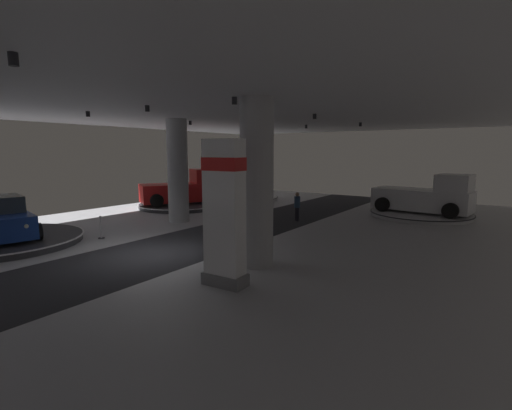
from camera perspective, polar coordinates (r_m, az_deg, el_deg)
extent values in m
cube|color=#B2B2B7|center=(14.46, -15.71, -7.36)|extent=(24.00, 44.00, 0.05)
cube|color=#2D2D33|center=(14.45, -15.72, -7.25)|extent=(4.40, 44.00, 0.01)
cube|color=silver|center=(14.06, -16.63, 15.11)|extent=(24.00, 44.00, 0.10)
cylinder|color=black|center=(17.03, -24.56, 12.68)|extent=(0.16, 0.16, 0.22)
cylinder|color=black|center=(20.58, -10.13, 12.40)|extent=(0.16, 0.16, 0.22)
cylinder|color=black|center=(25.68, -0.17, 11.68)|extent=(0.16, 0.16, 0.22)
cylinder|color=black|center=(14.18, -16.46, 14.12)|extent=(0.16, 0.16, 0.22)
cylinder|color=black|center=(18.30, -0.89, 13.06)|extent=(0.16, 0.16, 0.22)
cylinder|color=black|center=(23.48, 7.75, 11.93)|extent=(0.16, 0.16, 0.22)
cylinder|color=black|center=(7.74, -33.41, 18.31)|extent=(0.16, 0.16, 0.22)
cylinder|color=black|center=(11.61, -3.36, 15.81)|extent=(0.16, 0.16, 0.22)
cylinder|color=black|center=(16.85, 9.05, 13.37)|extent=(0.16, 0.16, 0.22)
cylinder|color=black|center=(22.27, 15.84, 11.90)|extent=(0.16, 0.16, 0.22)
cylinder|color=#ADADB2|center=(20.34, -12.01, 5.15)|extent=(1.10, 1.10, 5.50)
cylinder|color=#ADADB2|center=(12.06, 0.11, 3.31)|extent=(1.10, 1.10, 5.50)
cube|color=slate|center=(10.80, -4.79, -11.34)|extent=(1.30, 0.73, 0.35)
cube|color=white|center=(10.29, -4.93, -0.42)|extent=(1.13, 0.63, 3.79)
cube|color=red|center=(10.18, -5.02, 6.34)|extent=(1.16, 0.66, 0.36)
cylinder|color=#333338|center=(18.43, -34.51, -4.62)|extent=(5.96, 5.96, 0.29)
cylinder|color=white|center=(18.41, -34.53, -4.27)|extent=(6.08, 6.08, 0.05)
cube|color=navy|center=(18.30, -34.70, -2.31)|extent=(4.49, 2.67, 0.90)
cylinder|color=black|center=(17.11, -30.64, -3.54)|extent=(0.71, 0.36, 0.68)
cylinder|color=black|center=(19.88, -32.37, -2.18)|extent=(0.71, 0.36, 0.68)
sphere|color=white|center=(16.34, -31.99, -2.79)|extent=(0.18, 0.18, 0.18)
cylinder|color=#B7B7BC|center=(23.87, 24.08, -1.30)|extent=(5.57, 5.56, 0.24)
cylinder|color=black|center=(23.86, 24.09, -1.09)|extent=(5.68, 5.68, 0.05)
cube|color=silver|center=(23.76, 24.20, 0.76)|extent=(5.50, 2.66, 1.20)
cube|color=silver|center=(23.22, 28.36, 2.95)|extent=(1.90, 2.07, 1.00)
cube|color=#28333D|center=(23.34, 27.14, 3.05)|extent=(0.27, 1.75, 0.75)
cylinder|color=black|center=(24.48, 29.11, -0.13)|extent=(0.87, 0.37, 0.84)
cylinder|color=black|center=(22.20, 27.83, -0.81)|extent=(0.87, 0.37, 0.84)
cylinder|color=black|center=(25.48, 20.95, 0.66)|extent=(0.87, 0.37, 0.84)
cylinder|color=black|center=(23.30, 18.94, 0.09)|extent=(0.87, 0.37, 0.84)
cylinder|color=silver|center=(29.33, -2.04, 1.08)|extent=(5.46, 5.46, 0.25)
cylinder|color=black|center=(29.32, -2.05, 1.26)|extent=(5.57, 5.57, 0.05)
cube|color=silver|center=(29.25, -2.05, 2.51)|extent=(4.03, 4.40, 0.90)
cube|color=#2D3842|center=(29.14, -2.35, 3.96)|extent=(2.41, 2.46, 0.70)
cylinder|color=black|center=(30.61, 0.08, 2.26)|extent=(0.60, 0.67, 0.68)
cylinder|color=black|center=(28.71, 1.21, 1.86)|extent=(0.60, 0.67, 0.68)
cylinder|color=black|center=(29.93, -5.18, 2.09)|extent=(0.60, 0.67, 0.68)
cylinder|color=black|center=(27.99, -4.38, 1.67)|extent=(0.60, 0.67, 0.68)
sphere|color=white|center=(30.28, 1.49, 2.92)|extent=(0.18, 0.18, 0.18)
sphere|color=white|center=(29.34, 2.09, 2.75)|extent=(0.18, 0.18, 0.18)
cylinder|color=#333338|center=(25.82, -11.46, -0.03)|extent=(5.65, 5.65, 0.28)
cylinder|color=white|center=(25.80, -11.46, 0.21)|extent=(5.77, 5.77, 0.05)
cube|color=red|center=(25.71, -11.51, 1.93)|extent=(4.46, 5.64, 1.20)
cube|color=red|center=(26.07, -7.94, 4.42)|extent=(2.49, 2.42, 1.00)
cube|color=#28333D|center=(25.92, -9.02, 4.38)|extent=(1.56, 0.94, 0.75)
cylinder|color=black|center=(27.36, -8.31, 1.69)|extent=(0.66, 0.87, 0.84)
cylinder|color=black|center=(25.13, -6.74, 1.14)|extent=(0.66, 0.87, 0.84)
cylinder|color=black|center=(26.52, -15.99, 1.25)|extent=(0.66, 0.87, 0.84)
cylinder|color=black|center=(24.22, -15.09, 0.64)|extent=(0.66, 0.87, 0.84)
cylinder|color=black|center=(20.42, 6.24, -1.34)|extent=(0.14, 0.14, 0.80)
cylinder|color=black|center=(20.26, 6.48, -1.42)|extent=(0.14, 0.14, 0.80)
cylinder|color=#233851|center=(20.24, 6.39, 0.46)|extent=(0.32, 0.32, 0.62)
sphere|color=#99755B|center=(20.19, 6.41, 1.64)|extent=(0.22, 0.22, 0.22)
cylinder|color=black|center=(19.86, -0.87, -1.56)|extent=(0.14, 0.14, 0.80)
cylinder|color=black|center=(19.78, -0.42, -1.60)|extent=(0.14, 0.14, 0.80)
cylinder|color=black|center=(19.72, -0.64, 0.31)|extent=(0.32, 0.32, 0.62)
sphere|color=tan|center=(19.67, -0.65, 1.52)|extent=(0.22, 0.22, 0.22)
cylinder|color=#333338|center=(17.65, -22.79, -4.73)|extent=(0.28, 0.28, 0.04)
cylinder|color=#B2B2B7|center=(17.56, -22.88, -3.26)|extent=(0.07, 0.07, 0.96)
sphere|color=#B2B2B7|center=(17.47, -22.97, -1.72)|extent=(0.10, 0.10, 0.10)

